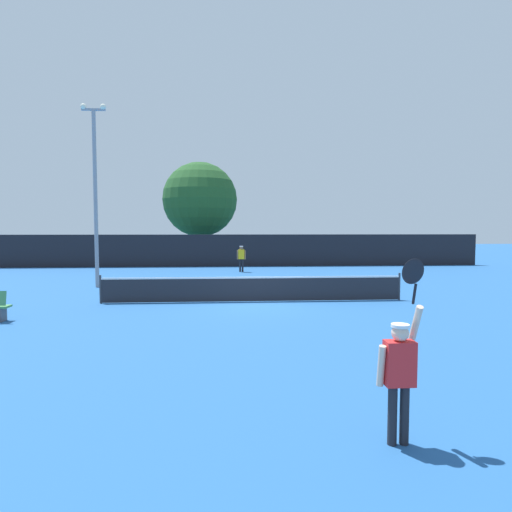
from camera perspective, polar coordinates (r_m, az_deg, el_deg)
name	(u,v)px	position (r m, az deg, el deg)	size (l,w,h in m)	color
ground_plane	(253,302)	(16.77, -0.35, -6.01)	(120.00, 120.00, 0.00)	#235693
tennis_net	(253,288)	(16.69, -0.35, -4.28)	(11.57, 0.08, 1.07)	#232328
perimeter_fence	(240,250)	(32.21, -2.08, 0.73)	(36.22, 0.12, 2.37)	black
player_serving	(400,365)	(6.06, 18.37, -13.42)	(0.67, 0.38, 2.42)	red
player_receiving	(241,256)	(28.07, -1.94, 0.00)	(0.57, 0.25, 1.68)	yellow
tennis_ball	(216,300)	(17.05, -5.26, -5.75)	(0.07, 0.07, 0.07)	#CCE033
light_pole	(95,185)	(22.10, -20.37, 8.79)	(1.18, 0.28, 8.63)	gray
large_tree	(200,200)	(37.35, -7.37, 7.34)	(6.29, 6.29, 8.41)	brown
parked_car_near	(305,250)	(40.92, 6.51, 0.75)	(1.94, 4.22, 1.69)	black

